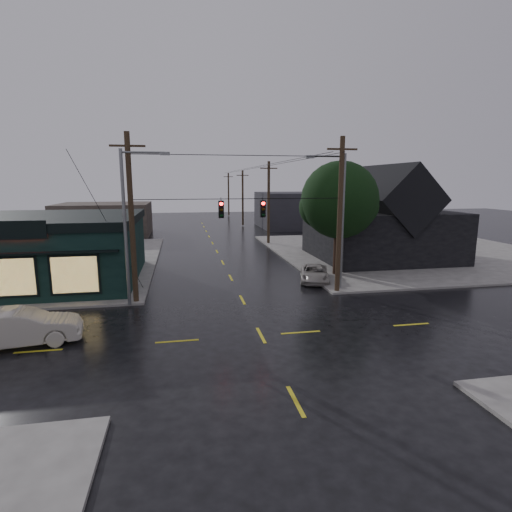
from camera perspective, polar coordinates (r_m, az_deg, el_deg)
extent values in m
plane|color=black|center=(19.73, 0.72, -11.26)|extent=(160.00, 160.00, 0.00)
cube|color=#64625D|center=(45.28, 20.99, 0.65)|extent=(28.00, 28.00, 0.15)
cube|color=black|center=(33.37, -30.41, 0.34)|extent=(16.00, 12.00, 4.20)
cube|color=black|center=(33.09, -30.80, 4.43)|extent=(16.30, 12.30, 0.60)
cube|color=black|center=(39.91, 17.31, 2.99)|extent=(12.00, 11.00, 4.50)
cylinder|color=black|center=(31.93, 11.63, 1.43)|extent=(0.70, 0.70, 4.47)
sphere|color=black|center=(31.57, 11.87, 7.85)|extent=(5.95, 5.95, 5.95)
cylinder|color=black|center=(24.74, -2.23, 8.17)|extent=(13.00, 0.04, 0.04)
cube|color=#322924|center=(59.10, -20.77, 4.91)|extent=(12.00, 10.00, 4.40)
cube|color=#26262B|center=(66.09, 6.72, 6.58)|extent=(14.00, 12.00, 5.60)
imported|color=#B5AE9E|center=(21.20, -30.57, -8.80)|extent=(5.32, 2.61, 1.68)
imported|color=#ACA69E|center=(30.07, 8.32, -2.47)|extent=(3.18, 4.76, 1.21)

